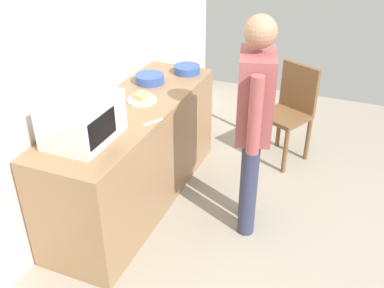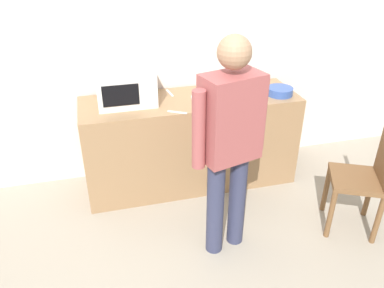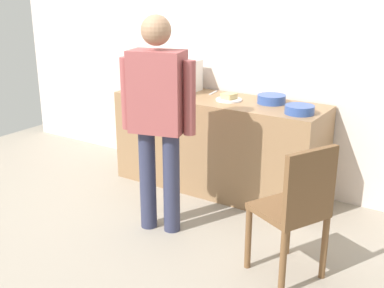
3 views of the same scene
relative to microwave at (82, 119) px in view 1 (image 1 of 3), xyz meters
The scene contains 11 objects.
ground_plane 1.68m from the microwave, 73.11° to the right, with size 6.00×6.00×0.00m, color #9E9384.
back_wall 0.57m from the microwave, 40.94° to the left, with size 5.40×0.13×2.60m.
kitchen_counter 0.82m from the microwave, ahead, with size 1.99×0.62×0.88m, color #93704C.
microwave is the anchor object (origin of this frame).
sandwich_plate 0.71m from the microwave, ahead, with size 0.24×0.24×0.07m.
salad_bowl 1.06m from the microwave, ahead, with size 0.25×0.25×0.08m, color #33519E.
cereal_bowl 1.41m from the microwave, ahead, with size 0.24×0.24×0.07m, color #33519E.
fork_utensil 0.52m from the microwave, 39.49° to the right, with size 0.17×0.02×0.01m, color silver.
spoon_utensil 0.45m from the microwave, 16.59° to the left, with size 0.17×0.02×0.01m, color silver.
person_standing 1.17m from the microwave, 59.16° to the right, with size 0.57×0.34×1.68m.
wooden_chair 2.13m from the microwave, 31.74° to the right, with size 0.54×0.54×0.94m.
Camera 1 is at (-2.51, -0.38, 2.35)m, focal length 41.08 mm.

